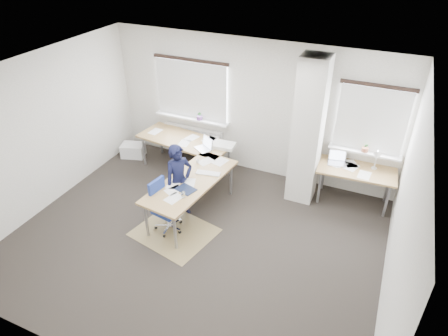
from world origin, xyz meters
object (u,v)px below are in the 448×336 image
at_px(desk_main, 190,160).
at_px(task_chair, 167,216).
at_px(desk_side, 357,171).
at_px(person, 179,181).

height_order(desk_main, task_chair, desk_main).
bearing_deg(desk_side, desk_main, -166.39).
bearing_deg(person, desk_main, 46.77).
relative_size(desk_side, task_chair, 1.51).
relative_size(task_chair, person, 0.67).
xyz_separation_m(desk_main, person, (0.18, -0.74, 0.02)).
bearing_deg(task_chair, desk_side, 46.35).
distance_m(desk_main, desk_side, 3.13).
distance_m(desk_main, task_chair, 1.29).
relative_size(desk_side, person, 1.01).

